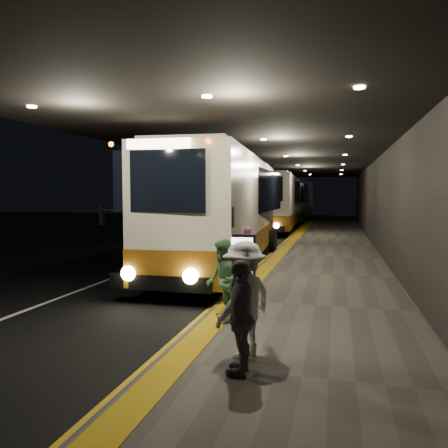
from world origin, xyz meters
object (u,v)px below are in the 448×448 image
at_px(coach_second, 277,205).
at_px(bag_plain, 243,318).
at_px(passenger_waiting_white, 244,299).
at_px(info_sign, 239,257).
at_px(bag_polka, 251,306).
at_px(stanchion_post, 246,267).
at_px(passenger_boarding, 248,256).
at_px(coach_main, 225,215).
at_px(passenger_waiting_green, 223,281).
at_px(passenger_waiting_grey, 241,317).
at_px(coach_third, 293,202).

height_order(coach_second, bag_plain, coach_second).
height_order(passenger_waiting_white, info_sign, passenger_waiting_white).
bearing_deg(bag_polka, stanchion_post, 103.92).
bearing_deg(bag_plain, bag_polka, 91.87).
bearing_deg(passenger_boarding, bag_polka, -144.62).
relative_size(coach_main, bag_plain, 38.60).
height_order(passenger_waiting_green, passenger_waiting_white, passenger_waiting_white).
distance_m(coach_second, passenger_waiting_green, 24.83).
relative_size(passenger_waiting_green, passenger_waiting_white, 0.91).
bearing_deg(coach_main, info_sign, -76.35).
bearing_deg(bag_plain, coach_second, 96.04).
height_order(passenger_waiting_grey, bag_polka, passenger_waiting_grey).
height_order(passenger_waiting_white, stanchion_post, passenger_waiting_white).
bearing_deg(info_sign, bag_plain, -76.15).
bearing_deg(passenger_boarding, bag_plain, -147.39).
distance_m(bag_plain, info_sign, 2.05).
relative_size(coach_main, passenger_boarding, 7.80).
xyz_separation_m(passenger_waiting_grey, info_sign, (-0.90, 3.96, 0.27)).
distance_m(passenger_boarding, bag_plain, 3.88).
bearing_deg(passenger_waiting_green, info_sign, 156.53).
bearing_deg(coach_main, passenger_waiting_green, -79.75).
height_order(passenger_boarding, bag_plain, passenger_boarding).
bearing_deg(bag_plain, stanchion_post, 100.81).
bearing_deg(info_sign, coach_second, 94.54).
relative_size(coach_second, passenger_waiting_white, 7.14).
xyz_separation_m(passenger_waiting_grey, bag_polka, (-0.46, 3.15, -0.66)).
distance_m(coach_second, passenger_boarding, 21.28).
bearing_deg(coach_second, coach_main, -91.37).
height_order(bag_polka, stanchion_post, stanchion_post).
height_order(passenger_boarding, stanchion_post, passenger_boarding).
bearing_deg(bag_polka, coach_third, 94.02).
distance_m(coach_main, stanchion_post, 4.63).
relative_size(passenger_waiting_green, bag_polka, 5.19).
relative_size(coach_second, passenger_boarding, 7.82).
relative_size(passenger_waiting_green, passenger_waiting_grey, 1.01).
xyz_separation_m(passenger_boarding, stanchion_post, (-0.04, -0.08, -0.30)).
xyz_separation_m(passenger_waiting_white, info_sign, (-0.81, 3.31, 0.18)).
bearing_deg(bag_plain, info_sign, 104.67).
relative_size(coach_third, info_sign, 7.93).
relative_size(bag_plain, stanchion_post, 0.32).
height_order(info_sign, stanchion_post, info_sign).
xyz_separation_m(coach_main, bag_polka, (2.32, -6.85, -1.62)).
height_order(coach_second, info_sign, coach_second).
xyz_separation_m(coach_second, bag_plain, (2.64, -24.92, -1.64)).
bearing_deg(passenger_boarding, passenger_waiting_grey, -146.95).
bearing_deg(coach_main, bag_plain, -76.96).
xyz_separation_m(coach_main, info_sign, (1.89, -6.04, -0.69)).
xyz_separation_m(coach_third, passenger_waiting_green, (2.01, -35.55, -0.95)).
height_order(passenger_waiting_white, passenger_waiting_grey, passenger_waiting_white).
height_order(passenger_waiting_grey, bag_plain, passenger_waiting_grey).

